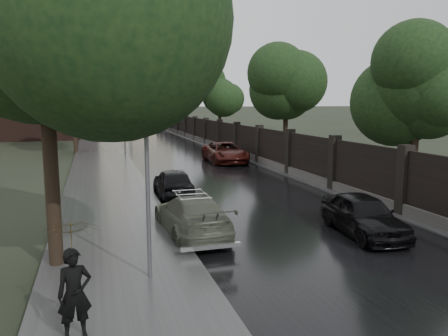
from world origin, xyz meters
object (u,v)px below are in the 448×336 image
Objects in this scene: traffic_light at (124,127)px; hatchback_left at (173,182)px; tree_right_a at (418,87)px; tree_right_c at (220,96)px; volga_sedan at (192,215)px; tree_right_b at (286,93)px; car_right_near at (363,215)px; car_right_far at (225,152)px; tree_left_far at (73,90)px; tree_left_near at (42,10)px; pedestrian_umbrella at (72,245)px; lamp_post at (147,172)px.

traffic_light is 14.23m from hatchback_left.
tree_right_c is at bearing 90.00° from tree_right_a.
tree_right_c is at bearing -110.72° from volga_sedan.
tree_right_b is 20.04m from car_right_near.
tree_right_a is 32.00m from tree_right_c.
tree_left_far is at bearing 140.11° from car_right_far.
car_right_far is at bearing 60.96° from tree_left_near.
tree_left_far is 28.76m from car_right_near.
tree_left_far is at bearing -83.15° from volga_sedan.
pedestrian_umbrella is at bearing -148.46° from car_right_near.
tree_left_near reaches higher than car_right_near.
tree_right_b is 1.33× the size of car_right_far.
tree_left_far is at bearing 90.85° from tree_left_near.
lamp_post reaches higher than hatchback_left.
tree_right_a is 1.83× the size of hatchback_left.
volga_sedan is at bearing 168.05° from car_right_near.
tree_right_b is at bearing -27.30° from tree_left_far.
car_right_far is (-5.10, 13.00, -4.22)m from tree_right_a.
volga_sedan is at bearing -109.55° from car_right_far.
car_right_far is (10.40, -9.00, -4.51)m from tree_left_far.
tree_left_near is at bearing 62.28° from hatchback_left.
volga_sedan is at bearing -107.59° from tree_right_c.
tree_right_b is 20.76m from volga_sedan.
volga_sedan is at bearing -164.82° from tree_right_a.
tree_left_far is at bearing 81.71° from pedestrian_umbrella.
tree_right_a is 14.00m from tree_right_b.
car_right_near is 9.72m from pedestrian_umbrella.
car_right_near reaches higher than volga_sedan.
tree_right_b is at bearing 47.51° from pedestrian_umbrella.
tree_left_far is 17.45m from tree_right_b.
tree_right_a is 11.85m from hatchback_left.
car_right_far is at bearing -168.96° from tree_right_b.
tree_right_c is (15.50, 10.00, -0.29)m from tree_left_far.
tree_left_far reaches higher than tree_right_c.
tree_left_near reaches higher than traffic_light.
tree_left_near is 2.29× the size of traffic_light.
car_right_far is (-5.10, -19.00, -4.22)m from tree_right_c.
hatchback_left is (2.25, 9.41, -2.02)m from lamp_post.
tree_right_c is at bearing 75.94° from car_right_far.
tree_right_b is 15.96m from hatchback_left.
tree_right_c reaches higher than car_right_near.
tree_right_a reaches higher than pedestrian_umbrella.
volga_sedan is at bearing -80.02° from tree_left_far.
tree_right_b is at bearing 57.82° from lamp_post.
tree_left_far is 1.40× the size of car_right_far.
hatchback_left is (0.45, 5.93, 0.01)m from volga_sedan.
volga_sedan is at bearing 49.92° from pedestrian_umbrella.
hatchback_left is at bearing 128.16° from car_right_near.
pedestrian_umbrella is (-2.69, -25.90, -0.55)m from traffic_light.
tree_right_b is at bearing 51.52° from tree_left_near.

